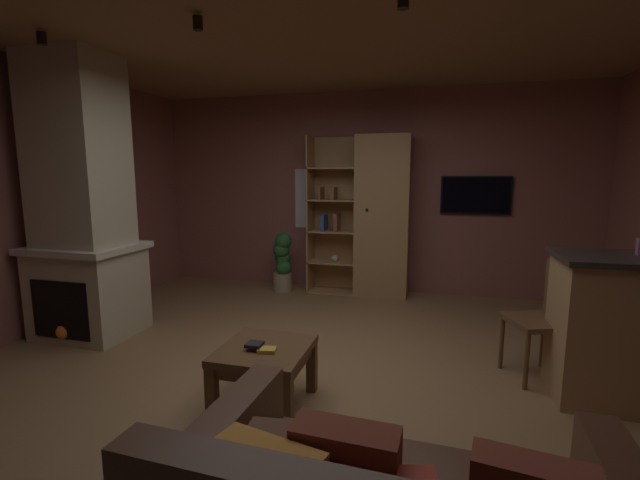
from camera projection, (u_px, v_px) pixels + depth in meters
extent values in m
cube|color=olive|center=(307.00, 380.00, 3.36)|extent=(5.87, 5.60, 0.02)
cube|color=#8E544C|center=(366.00, 193.00, 5.86)|extent=(5.99, 0.06, 2.70)
cube|color=#8E6B47|center=(305.00, 11.00, 2.95)|extent=(5.87, 5.60, 0.02)
cube|color=white|center=(316.00, 199.00, 6.02)|extent=(0.62, 0.01, 0.83)
cube|color=#BCAD8E|center=(90.00, 293.00, 4.27)|extent=(0.89, 0.71, 0.85)
cube|color=#BCAD8E|center=(78.00, 155.00, 4.07)|extent=(0.76, 0.61, 1.85)
cube|color=beige|center=(86.00, 248.00, 4.20)|extent=(0.97, 0.79, 0.06)
cube|color=black|center=(63.00, 309.00, 3.97)|extent=(0.62, 0.08, 0.55)
sphere|color=orange|center=(64.00, 332.00, 3.99)|extent=(0.14, 0.14, 0.14)
cube|color=#A87F51|center=(382.00, 217.00, 5.57)|extent=(0.69, 0.38, 2.10)
cube|color=#A87F51|center=(336.00, 215.00, 5.91)|extent=(0.64, 0.02, 2.10)
cube|color=#A87F51|center=(311.00, 215.00, 5.82)|extent=(0.02, 0.38, 2.10)
sphere|color=black|center=(367.00, 210.00, 5.40)|extent=(0.04, 0.04, 0.04)
cube|color=#A87F51|center=(332.00, 291.00, 5.89)|extent=(0.64, 0.38, 0.02)
cube|color=#A87F51|center=(333.00, 262.00, 5.83)|extent=(0.64, 0.38, 0.02)
cube|color=#A87F51|center=(333.00, 231.00, 5.77)|extent=(0.64, 0.38, 0.02)
cube|color=#A87F51|center=(333.00, 200.00, 5.70)|extent=(0.64, 0.38, 0.02)
cube|color=#A87F51|center=(333.00, 168.00, 5.64)|extent=(0.64, 0.38, 0.02)
cube|color=brown|center=(334.00, 193.00, 5.63)|extent=(0.05, 0.23, 0.16)
cube|color=brown|center=(321.00, 193.00, 5.67)|extent=(0.03, 0.23, 0.16)
cube|color=#2D4C8C|center=(324.00, 223.00, 5.72)|extent=(0.05, 0.23, 0.22)
cube|color=brown|center=(337.00, 222.00, 5.68)|extent=(0.05, 0.23, 0.24)
sphere|color=beige|center=(335.00, 258.00, 5.82)|extent=(0.10, 0.10, 0.10)
cube|color=brown|center=(346.00, 478.00, 1.49)|extent=(0.38, 0.18, 0.40)
cube|color=brown|center=(311.00, 476.00, 1.55)|extent=(0.49, 0.21, 0.35)
cube|color=brown|center=(265.00, 350.00, 2.92)|extent=(0.59, 0.63, 0.05)
cube|color=brown|center=(265.00, 359.00, 2.93)|extent=(0.53, 0.57, 0.08)
cube|color=brown|center=(212.00, 394.00, 2.75)|extent=(0.07, 0.07, 0.38)
cube|color=brown|center=(287.00, 405.00, 2.62)|extent=(0.07, 0.07, 0.38)
cube|color=brown|center=(248.00, 359.00, 3.28)|extent=(0.07, 0.07, 0.38)
cube|color=brown|center=(312.00, 367.00, 3.15)|extent=(0.07, 0.07, 0.38)
cube|color=gold|center=(267.00, 350.00, 2.83)|extent=(0.13, 0.11, 0.03)
cube|color=black|center=(254.00, 344.00, 2.86)|extent=(0.11, 0.10, 0.02)
cube|color=brown|center=(537.00, 322.00, 3.32)|extent=(0.54, 0.54, 0.04)
cube|color=brown|center=(563.00, 291.00, 3.31)|extent=(0.18, 0.39, 0.44)
cylinder|color=brown|center=(502.00, 342.00, 3.52)|extent=(0.04, 0.04, 0.46)
cylinder|color=brown|center=(527.00, 360.00, 3.16)|extent=(0.04, 0.04, 0.46)
cylinder|color=brown|center=(543.00, 340.00, 3.55)|extent=(0.04, 0.04, 0.46)
cylinder|color=brown|center=(572.00, 358.00, 3.20)|extent=(0.04, 0.04, 0.46)
cylinder|color=#9E896B|center=(283.00, 282.00, 5.91)|extent=(0.26, 0.26, 0.25)
sphere|color=#235B2D|center=(284.00, 267.00, 5.84)|extent=(0.21, 0.21, 0.21)
sphere|color=#235B2D|center=(283.00, 258.00, 5.88)|extent=(0.22, 0.22, 0.22)
sphere|color=#235B2D|center=(281.00, 250.00, 5.82)|extent=(0.23, 0.23, 0.23)
sphere|color=#235B2D|center=(283.00, 241.00, 5.79)|extent=(0.23, 0.23, 0.23)
cube|color=black|center=(476.00, 195.00, 5.44)|extent=(0.85, 0.05, 0.48)
cube|color=black|center=(476.00, 195.00, 5.41)|extent=(0.81, 0.01, 0.44)
cylinder|color=black|center=(42.00, 39.00, 3.29)|extent=(0.07, 0.07, 0.09)
cylinder|color=black|center=(198.00, 23.00, 2.96)|extent=(0.07, 0.07, 0.09)
cylinder|color=black|center=(403.00, 1.00, 2.58)|extent=(0.07, 0.07, 0.09)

